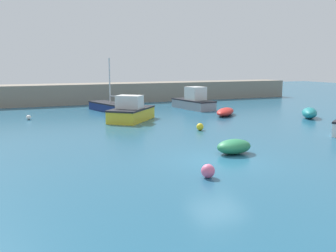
{
  "coord_description": "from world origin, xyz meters",
  "views": [
    {
      "loc": [
        -8.49,
        -14.42,
        4.36
      ],
      "look_at": [
        0.5,
        7.04,
        0.47
      ],
      "focal_mm": 40.0,
      "sensor_mm": 36.0,
      "label": 1
    }
  ],
  "objects_px": {
    "sailboat_twin_hulled": "(110,107)",
    "mooring_buoy_yellow": "(200,127)",
    "motorboat_with_cabin": "(194,101)",
    "mooring_buoy_pink": "(208,171)",
    "dinghy_near_pier": "(234,147)",
    "open_tender_yellow": "(309,113)",
    "mooring_buoy_white": "(29,117)",
    "cabin_cruiser_white": "(131,112)",
    "rowboat_white_midwater": "(225,112)"
  },
  "relations": [
    {
      "from": "dinghy_near_pier",
      "to": "sailboat_twin_hulled",
      "type": "height_order",
      "value": "sailboat_twin_hulled"
    },
    {
      "from": "sailboat_twin_hulled",
      "to": "open_tender_yellow",
      "type": "height_order",
      "value": "sailboat_twin_hulled"
    },
    {
      "from": "sailboat_twin_hulled",
      "to": "mooring_buoy_yellow",
      "type": "height_order",
      "value": "sailboat_twin_hulled"
    },
    {
      "from": "cabin_cruiser_white",
      "to": "open_tender_yellow",
      "type": "bearing_deg",
      "value": -66.32
    },
    {
      "from": "open_tender_yellow",
      "to": "mooring_buoy_white",
      "type": "bearing_deg",
      "value": 108.98
    },
    {
      "from": "cabin_cruiser_white",
      "to": "open_tender_yellow",
      "type": "relative_size",
      "value": 1.73
    },
    {
      "from": "mooring_buoy_yellow",
      "to": "mooring_buoy_white",
      "type": "distance_m",
      "value": 13.89
    },
    {
      "from": "sailboat_twin_hulled",
      "to": "open_tender_yellow",
      "type": "distance_m",
      "value": 17.33
    },
    {
      "from": "motorboat_with_cabin",
      "to": "open_tender_yellow",
      "type": "distance_m",
      "value": 10.86
    },
    {
      "from": "cabin_cruiser_white",
      "to": "mooring_buoy_yellow",
      "type": "bearing_deg",
      "value": -112.41
    },
    {
      "from": "dinghy_near_pier",
      "to": "mooring_buoy_pink",
      "type": "xyz_separation_m",
      "value": [
        -3.05,
        -2.94,
        -0.09
      ]
    },
    {
      "from": "sailboat_twin_hulled",
      "to": "mooring_buoy_white",
      "type": "xyz_separation_m",
      "value": [
        -7.23,
        -2.69,
        -0.23
      ]
    },
    {
      "from": "rowboat_white_midwater",
      "to": "mooring_buoy_white",
      "type": "height_order",
      "value": "rowboat_white_midwater"
    },
    {
      "from": "motorboat_with_cabin",
      "to": "open_tender_yellow",
      "type": "relative_size",
      "value": 1.89
    },
    {
      "from": "sailboat_twin_hulled",
      "to": "open_tender_yellow",
      "type": "relative_size",
      "value": 2.22
    },
    {
      "from": "open_tender_yellow",
      "to": "dinghy_near_pier",
      "type": "bearing_deg",
      "value": 162.46
    },
    {
      "from": "motorboat_with_cabin",
      "to": "mooring_buoy_white",
      "type": "relative_size",
      "value": 13.99
    },
    {
      "from": "dinghy_near_pier",
      "to": "open_tender_yellow",
      "type": "distance_m",
      "value": 14.72
    },
    {
      "from": "rowboat_white_midwater",
      "to": "mooring_buoy_yellow",
      "type": "height_order",
      "value": "rowboat_white_midwater"
    },
    {
      "from": "mooring_buoy_yellow",
      "to": "mooring_buoy_white",
      "type": "xyz_separation_m",
      "value": [
        -10.23,
        9.4,
        -0.05
      ]
    },
    {
      "from": "mooring_buoy_white",
      "to": "mooring_buoy_yellow",
      "type": "bearing_deg",
      "value": -42.57
    },
    {
      "from": "cabin_cruiser_white",
      "to": "mooring_buoy_yellow",
      "type": "xyz_separation_m",
      "value": [
        2.96,
        -5.75,
        -0.46
      ]
    },
    {
      "from": "dinghy_near_pier",
      "to": "mooring_buoy_white",
      "type": "height_order",
      "value": "dinghy_near_pier"
    },
    {
      "from": "dinghy_near_pier",
      "to": "mooring_buoy_pink",
      "type": "height_order",
      "value": "dinghy_near_pier"
    },
    {
      "from": "cabin_cruiser_white",
      "to": "mooring_buoy_yellow",
      "type": "height_order",
      "value": "cabin_cruiser_white"
    },
    {
      "from": "cabin_cruiser_white",
      "to": "motorboat_with_cabin",
      "type": "bearing_deg",
      "value": -17.35
    },
    {
      "from": "motorboat_with_cabin",
      "to": "sailboat_twin_hulled",
      "type": "xyz_separation_m",
      "value": [
        -7.93,
        1.35,
        -0.33
      ]
    },
    {
      "from": "motorboat_with_cabin",
      "to": "rowboat_white_midwater",
      "type": "distance_m",
      "value": 5.21
    },
    {
      "from": "motorboat_with_cabin",
      "to": "cabin_cruiser_white",
      "type": "bearing_deg",
      "value": 113.74
    },
    {
      "from": "motorboat_with_cabin",
      "to": "mooring_buoy_pink",
      "type": "distance_m",
      "value": 22.24
    },
    {
      "from": "open_tender_yellow",
      "to": "mooring_buoy_white",
      "type": "height_order",
      "value": "open_tender_yellow"
    },
    {
      "from": "open_tender_yellow",
      "to": "mooring_buoy_pink",
      "type": "distance_m",
      "value": 18.9
    },
    {
      "from": "dinghy_near_pier",
      "to": "mooring_buoy_yellow",
      "type": "xyz_separation_m",
      "value": [
        1.5,
        6.44,
        -0.12
      ]
    },
    {
      "from": "mooring_buoy_pink",
      "to": "mooring_buoy_yellow",
      "type": "xyz_separation_m",
      "value": [
        4.55,
        9.38,
        -0.03
      ]
    },
    {
      "from": "dinghy_near_pier",
      "to": "mooring_buoy_white",
      "type": "distance_m",
      "value": 18.08
    },
    {
      "from": "mooring_buoy_pink",
      "to": "rowboat_white_midwater",
      "type": "bearing_deg",
      "value": 56.55
    },
    {
      "from": "mooring_buoy_yellow",
      "to": "mooring_buoy_white",
      "type": "height_order",
      "value": "mooring_buoy_yellow"
    },
    {
      "from": "cabin_cruiser_white",
      "to": "mooring_buoy_pink",
      "type": "distance_m",
      "value": 15.22
    },
    {
      "from": "rowboat_white_midwater",
      "to": "mooring_buoy_white",
      "type": "relative_size",
      "value": 8.83
    },
    {
      "from": "mooring_buoy_white",
      "to": "cabin_cruiser_white",
      "type": "bearing_deg",
      "value": -26.63
    },
    {
      "from": "sailboat_twin_hulled",
      "to": "mooring_buoy_pink",
      "type": "distance_m",
      "value": 21.53
    },
    {
      "from": "rowboat_white_midwater",
      "to": "motorboat_with_cabin",
      "type": "bearing_deg",
      "value": -132.13
    },
    {
      "from": "motorboat_with_cabin",
      "to": "open_tender_yellow",
      "type": "height_order",
      "value": "motorboat_with_cabin"
    },
    {
      "from": "mooring_buoy_pink",
      "to": "mooring_buoy_yellow",
      "type": "distance_m",
      "value": 10.42
    },
    {
      "from": "dinghy_near_pier",
      "to": "open_tender_yellow",
      "type": "height_order",
      "value": "open_tender_yellow"
    },
    {
      "from": "motorboat_with_cabin",
      "to": "mooring_buoy_pink",
      "type": "relative_size",
      "value": 9.85
    },
    {
      "from": "motorboat_with_cabin",
      "to": "mooring_buoy_pink",
      "type": "height_order",
      "value": "motorboat_with_cabin"
    },
    {
      "from": "motorboat_with_cabin",
      "to": "mooring_buoy_yellow",
      "type": "height_order",
      "value": "motorboat_with_cabin"
    },
    {
      "from": "dinghy_near_pier",
      "to": "mooring_buoy_yellow",
      "type": "distance_m",
      "value": 6.61
    },
    {
      "from": "motorboat_with_cabin",
      "to": "mooring_buoy_yellow",
      "type": "bearing_deg",
      "value": 146.81
    }
  ]
}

